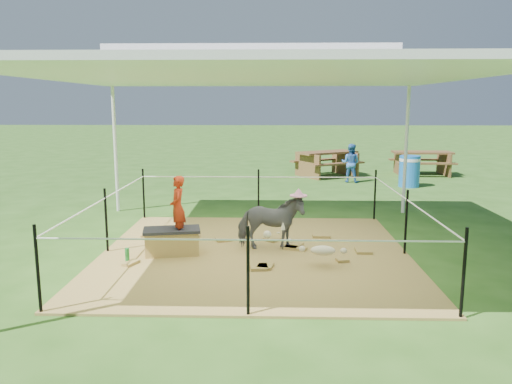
{
  "coord_description": "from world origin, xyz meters",
  "views": [
    {
      "loc": [
        0.23,
        -7.27,
        2.25
      ],
      "look_at": [
        0.0,
        0.6,
        0.85
      ],
      "focal_mm": 35.0,
      "sensor_mm": 36.0,
      "label": 1
    }
  ],
  "objects_px": {
    "green_bottle": "(127,256)",
    "pony": "(271,223)",
    "picnic_table_near": "(327,164)",
    "distant_person": "(351,163)",
    "straw_bale": "(172,243)",
    "trash_barrel": "(409,171)",
    "woman": "(178,201)",
    "foal": "(323,248)",
    "picnic_table_far": "(422,163)"
  },
  "relations": [
    {
      "from": "picnic_table_far",
      "to": "woman",
      "type": "bearing_deg",
      "value": -124.84
    },
    {
      "from": "trash_barrel",
      "to": "picnic_table_near",
      "type": "bearing_deg",
      "value": 135.75
    },
    {
      "from": "woman",
      "to": "picnic_table_far",
      "type": "bearing_deg",
      "value": 133.78
    },
    {
      "from": "picnic_table_near",
      "to": "foal",
      "type": "bearing_deg",
      "value": -126.86
    },
    {
      "from": "pony",
      "to": "foal",
      "type": "bearing_deg",
      "value": -139.74
    },
    {
      "from": "woman",
      "to": "distant_person",
      "type": "height_order",
      "value": "woman"
    },
    {
      "from": "green_bottle",
      "to": "pony",
      "type": "height_order",
      "value": "pony"
    },
    {
      "from": "woman",
      "to": "foal",
      "type": "height_order",
      "value": "woman"
    },
    {
      "from": "trash_barrel",
      "to": "distant_person",
      "type": "distance_m",
      "value": 1.67
    },
    {
      "from": "green_bottle",
      "to": "picnic_table_near",
      "type": "distance_m",
      "value": 9.63
    },
    {
      "from": "green_bottle",
      "to": "pony",
      "type": "relative_size",
      "value": 0.21
    },
    {
      "from": "picnic_table_near",
      "to": "trash_barrel",
      "type": "bearing_deg",
      "value": -74.53
    },
    {
      "from": "green_bottle",
      "to": "foal",
      "type": "xyz_separation_m",
      "value": [
        2.74,
        -0.06,
        0.15
      ]
    },
    {
      "from": "pony",
      "to": "picnic_table_far",
      "type": "distance_m",
      "value": 9.73
    },
    {
      "from": "green_bottle",
      "to": "trash_barrel",
      "type": "height_order",
      "value": "trash_barrel"
    },
    {
      "from": "green_bottle",
      "to": "straw_bale",
      "type": "bearing_deg",
      "value": 39.29
    },
    {
      "from": "woman",
      "to": "distant_person",
      "type": "distance_m",
      "value": 8.08
    },
    {
      "from": "woman",
      "to": "picnic_table_near",
      "type": "xyz_separation_m",
      "value": [
        3.12,
        8.41,
        -0.45
      ]
    },
    {
      "from": "woman",
      "to": "distant_person",
      "type": "relative_size",
      "value": 0.84
    },
    {
      "from": "pony",
      "to": "picnic_table_near",
      "type": "distance_m",
      "value": 8.32
    },
    {
      "from": "straw_bale",
      "to": "picnic_table_far",
      "type": "relative_size",
      "value": 0.43
    },
    {
      "from": "woman",
      "to": "distant_person",
      "type": "bearing_deg",
      "value": 141.96
    },
    {
      "from": "trash_barrel",
      "to": "green_bottle",
      "type": "bearing_deg",
      "value": -130.12
    },
    {
      "from": "picnic_table_far",
      "to": "distant_person",
      "type": "relative_size",
      "value": 1.62
    },
    {
      "from": "picnic_table_near",
      "to": "pony",
      "type": "bearing_deg",
      "value": -132.44
    },
    {
      "from": "woman",
      "to": "green_bottle",
      "type": "relative_size",
      "value": 4.32
    },
    {
      "from": "pony",
      "to": "distant_person",
      "type": "distance_m",
      "value": 7.29
    },
    {
      "from": "foal",
      "to": "green_bottle",
      "type": "bearing_deg",
      "value": -178.1
    },
    {
      "from": "straw_bale",
      "to": "foal",
      "type": "bearing_deg",
      "value": -13.19
    },
    {
      "from": "green_bottle",
      "to": "picnic_table_far",
      "type": "height_order",
      "value": "picnic_table_far"
    },
    {
      "from": "picnic_table_near",
      "to": "distant_person",
      "type": "height_order",
      "value": "distant_person"
    },
    {
      "from": "picnic_table_near",
      "to": "distant_person",
      "type": "xyz_separation_m",
      "value": [
        0.55,
        -1.21,
        0.17
      ]
    },
    {
      "from": "picnic_table_near",
      "to": "distant_person",
      "type": "relative_size",
      "value": 1.68
    },
    {
      "from": "woman",
      "to": "trash_barrel",
      "type": "relative_size",
      "value": 1.1
    },
    {
      "from": "foal",
      "to": "trash_barrel",
      "type": "relative_size",
      "value": 1.08
    },
    {
      "from": "straw_bale",
      "to": "woman",
      "type": "height_order",
      "value": "woman"
    },
    {
      "from": "picnic_table_near",
      "to": "picnic_table_far",
      "type": "bearing_deg",
      "value": -24.06
    },
    {
      "from": "trash_barrel",
      "to": "picnic_table_near",
      "type": "distance_m",
      "value": 2.83
    },
    {
      "from": "picnic_table_near",
      "to": "distant_person",
      "type": "distance_m",
      "value": 1.34
    },
    {
      "from": "straw_bale",
      "to": "trash_barrel",
      "type": "xyz_separation_m",
      "value": [
        5.25,
        6.43,
        0.22
      ]
    },
    {
      "from": "pony",
      "to": "trash_barrel",
      "type": "distance_m",
      "value": 7.22
    },
    {
      "from": "straw_bale",
      "to": "foal",
      "type": "distance_m",
      "value": 2.25
    },
    {
      "from": "picnic_table_far",
      "to": "green_bottle",
      "type": "bearing_deg",
      "value": -126.2
    },
    {
      "from": "straw_bale",
      "to": "trash_barrel",
      "type": "bearing_deg",
      "value": 50.78
    },
    {
      "from": "straw_bale",
      "to": "picnic_table_near",
      "type": "relative_size",
      "value": 0.42
    },
    {
      "from": "straw_bale",
      "to": "picnic_table_near",
      "type": "xyz_separation_m",
      "value": [
        3.22,
        8.41,
        0.19
      ]
    },
    {
      "from": "pony",
      "to": "foal",
      "type": "relative_size",
      "value": 1.09
    },
    {
      "from": "green_bottle",
      "to": "trash_barrel",
      "type": "relative_size",
      "value": 0.25
    },
    {
      "from": "pony",
      "to": "distant_person",
      "type": "height_order",
      "value": "distant_person"
    },
    {
      "from": "green_bottle",
      "to": "pony",
      "type": "bearing_deg",
      "value": 19.75
    }
  ]
}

